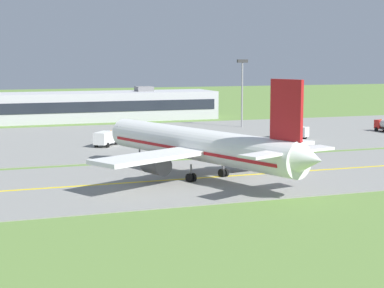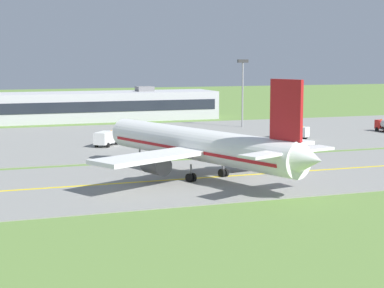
{
  "view_description": "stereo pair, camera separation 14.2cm",
  "coord_description": "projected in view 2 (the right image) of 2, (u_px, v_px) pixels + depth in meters",
  "views": [
    {
      "loc": [
        -28.14,
        -73.79,
        14.83
      ],
      "look_at": [
        -0.6,
        2.98,
        4.0
      ],
      "focal_mm": 60.15,
      "sensor_mm": 36.0,
      "label": 1
    },
    {
      "loc": [
        -28.01,
        -73.84,
        14.83
      ],
      "look_at": [
        -0.6,
        2.98,
        4.0
      ],
      "focal_mm": 60.15,
      "sensor_mm": 36.0,
      "label": 2
    }
  ],
  "objects": [
    {
      "name": "taxiway_strip",
      "position": [
        204.0,
        178.0,
        80.21
      ],
      "size": [
        240.0,
        28.0,
        0.1
      ],
      "primitive_type": "cube",
      "color": "gray",
      "rests_on": "ground"
    },
    {
      "name": "ground_plane",
      "position": [
        204.0,
        178.0,
        80.22
      ],
      "size": [
        500.0,
        500.0,
        0.0
      ],
      "primitive_type": "plane",
      "color": "olive"
    },
    {
      "name": "terminal_building",
      "position": [
        99.0,
        106.0,
        155.9
      ],
      "size": [
        57.35,
        13.67,
        8.05
      ],
      "color": "#B2B2B7",
      "rests_on": "ground"
    },
    {
      "name": "service_truck_fuel",
      "position": [
        292.0,
        131.0,
        119.26
      ],
      "size": [
        5.24,
        6.03,
        2.6
      ],
      "color": "silver",
      "rests_on": "ground"
    },
    {
      "name": "airplane_lead",
      "position": [
        200.0,
        145.0,
        80.01
      ],
      "size": [
        31.69,
        38.56,
        12.7
      ],
      "color": "white",
      "rests_on": "ground"
    },
    {
      "name": "apron_light_mast",
      "position": [
        243.0,
        84.0,
        138.78
      ],
      "size": [
        2.4,
        0.5,
        14.7
      ],
      "color": "gray",
      "rests_on": "ground"
    },
    {
      "name": "apron_pad",
      "position": [
        176.0,
        137.0,
        122.76
      ],
      "size": [
        140.0,
        52.0,
        0.1
      ],
      "primitive_type": "cube",
      "color": "gray",
      "rests_on": "ground"
    },
    {
      "name": "service_truck_catering",
      "position": [
        106.0,
        138.0,
        109.17
      ],
      "size": [
        5.2,
        6.05,
        2.6
      ],
      "color": "silver",
      "rests_on": "ground"
    },
    {
      "name": "taxiway_centreline",
      "position": [
        204.0,
        178.0,
        80.21
      ],
      "size": [
        220.0,
        0.6,
        0.01
      ],
      "primitive_type": "cube",
      "color": "yellow",
      "rests_on": "taxiway_strip"
    },
    {
      "name": "service_truck_baggage",
      "position": [
        198.0,
        138.0,
        108.36
      ],
      "size": [
        2.87,
        6.19,
        2.6
      ],
      "color": "red",
      "rests_on": "ground"
    }
  ]
}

